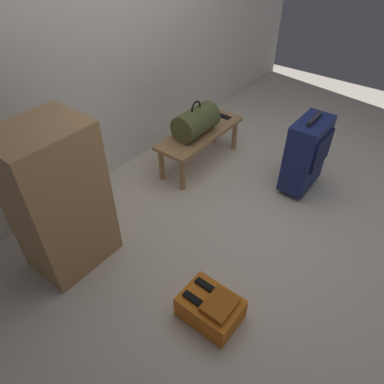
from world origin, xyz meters
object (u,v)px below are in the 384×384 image
Objects in this scene: duffel_bag_olive at (196,122)px; bench at (200,136)px; cell_phone at (224,116)px; suitcase_upright_navy at (306,154)px; side_cabinet at (59,201)px; backpack_orange at (211,307)px.

bench is at bearing -0.00° from duffel_bag_olive.
suitcase_upright_navy reaches higher than cell_phone.
cell_phone is 0.13× the size of side_cabinet.
duffel_bag_olive is 0.60× the size of suitcase_upright_navy.
side_cabinet is at bearing 179.25° from duffel_bag_olive.
cell_phone is 1.95m from side_cabinet.
suitcase_upright_navy reaches higher than bench.
side_cabinet is at bearing 100.88° from backpack_orange.
side_cabinet is (-0.21, 1.12, 0.46)m from backpack_orange.
suitcase_upright_navy is at bearing -97.13° from cell_phone.
bench is 1.01m from suitcase_upright_navy.
duffel_bag_olive is at bearing 180.00° from bench.
cell_phone is (0.45, -0.02, -0.13)m from duffel_bag_olive.
suitcase_upright_navy is 0.66× the size of side_cabinet.
side_cabinet is (-1.49, 0.02, 0.04)m from duffel_bag_olive.
backpack_orange is 1.23m from side_cabinet.
cell_phone is 0.20× the size of suitcase_upright_navy.
bench is at bearing 176.96° from cell_phone.
side_cabinet is (-1.56, 0.02, 0.23)m from bench.
backpack_orange is (-1.73, -1.08, -0.29)m from cell_phone.
suitcase_upright_navy is at bearing -71.10° from duffel_bag_olive.
side_cabinet reaches higher than bench.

